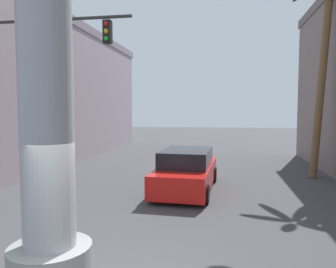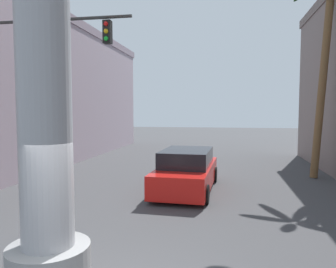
# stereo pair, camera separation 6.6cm
# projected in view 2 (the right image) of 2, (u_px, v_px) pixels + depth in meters

# --- Properties ---
(ground_plane) EXTENTS (87.81, 87.81, 0.00)m
(ground_plane) POSITION_uv_depth(u_px,v_px,m) (182.00, 179.00, 14.57)
(ground_plane) COLOR #424244
(building_left) EXTENTS (6.84, 22.87, 8.35)m
(building_left) POSITION_uv_depth(u_px,v_px,m) (28.00, 91.00, 19.82)
(building_left) COLOR #9E8C99
(building_left) RESTS_ON ground
(traffic_light_mast) EXTENTS (5.25, 0.32, 6.00)m
(traffic_light_mast) POSITION_uv_depth(u_px,v_px,m) (26.00, 74.00, 10.63)
(traffic_light_mast) COLOR #333333
(traffic_light_mast) RESTS_ON ground
(car_lead) EXTENTS (2.21, 4.87, 1.56)m
(car_lead) POSITION_uv_depth(u_px,v_px,m) (187.00, 171.00, 12.43)
(car_lead) COLOR black
(car_lead) RESTS_ON ground
(palm_tree_mid_right) EXTENTS (3.14, 2.98, 9.00)m
(palm_tree_mid_right) POSITION_uv_depth(u_px,v_px,m) (322.00, 52.00, 14.55)
(palm_tree_mid_right) COLOR brown
(palm_tree_mid_right) RESTS_ON ground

